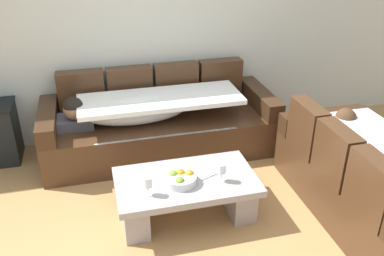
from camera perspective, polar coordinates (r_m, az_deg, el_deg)
The scene contains 9 objects.
ground_plane at distance 3.45m, azimuth -1.85°, elevation -16.53°, with size 14.00×14.00×0.00m, color #AC7F4B.
back_wall at distance 4.73m, azimuth -8.00°, elevation 14.32°, with size 9.00×0.10×2.70m, color beige.
couch_along_wall at distance 4.60m, azimuth -4.93°, elevation 0.53°, with size 2.49×0.92×0.88m.
couch_near_window at distance 3.94m, azimuth 22.78°, elevation -6.54°, with size 0.92×1.81×0.88m.
coffee_table at distance 3.65m, azimuth -0.79°, elevation -8.77°, with size 1.20×0.68×0.38m.
fruit_bowl at distance 3.50m, azimuth -1.60°, elevation -6.87°, with size 0.28×0.28×0.10m.
wine_glass_near_left at distance 3.34m, azimuth -6.04°, elevation -7.45°, with size 0.07×0.07×0.17m.
wine_glass_near_right at distance 3.49m, azimuth 4.06°, elevation -5.64°, with size 0.07×0.07×0.17m.
open_magazine at distance 3.68m, azimuth 1.99°, elevation -5.68°, with size 0.28×0.21×0.01m, color white.
Camera 1 is at (-0.51, -2.44, 2.38)m, focal length 39.07 mm.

